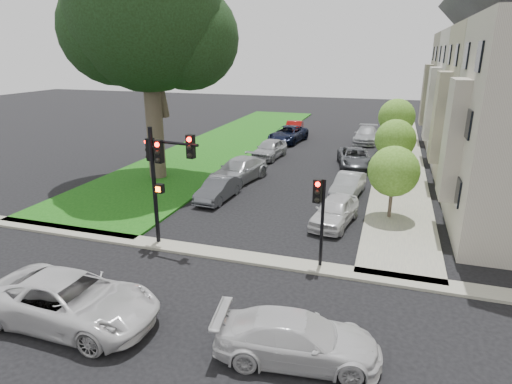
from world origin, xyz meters
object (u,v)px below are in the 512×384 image
(car_parked_0, at_px, (335,211))
(car_parked_8, at_px, (288,134))
(small_tree_c, at_px, (397,117))
(car_parked_1, at_px, (348,185))
(car_cross_near, at_px, (71,300))
(car_parked_2, at_px, (355,158))
(traffic_signal_secondary, at_px, (320,207))
(car_parked_6, at_px, (239,170))
(car_cross_far, at_px, (297,338))
(traffic_signal_main, at_px, (162,166))
(car_parked_5, at_px, (218,189))
(small_tree_b, at_px, (395,140))
(eucalyptus, at_px, (145,13))
(car_parked_7, at_px, (270,149))
(car_parked_9, at_px, (294,129))
(small_tree_a, at_px, (394,171))
(car_parked_4, at_px, (366,135))

(car_parked_0, relative_size, car_parked_8, 0.76)
(small_tree_c, relative_size, car_parked_1, 1.13)
(car_cross_near, bearing_deg, car_parked_2, -15.90)
(traffic_signal_secondary, xyz_separation_m, car_parked_6, (-7.18, 10.47, -1.85))
(car_cross_near, relative_size, car_cross_far, 1.23)
(traffic_signal_main, xyz_separation_m, car_parked_2, (6.80, 16.70, -3.01))
(small_tree_c, relative_size, car_parked_8, 0.83)
(traffic_signal_secondary, distance_m, car_parked_8, 25.40)
(car_parked_5, height_order, car_parked_6, car_parked_6)
(small_tree_b, distance_m, car_cross_near, 22.76)
(eucalyptus, height_order, car_parked_0, eucalyptus)
(car_parked_2, xyz_separation_m, car_parked_7, (-6.94, 0.73, 0.07))
(car_parked_2, relative_size, car_parked_8, 0.91)
(car_cross_near, bearing_deg, small_tree_c, -17.56)
(car_parked_7, bearing_deg, small_tree_b, -12.35)
(car_cross_far, distance_m, car_parked_0, 10.46)
(car_cross_near, height_order, car_parked_9, car_cross_near)
(car_parked_1, xyz_separation_m, car_parked_2, (-0.28, 7.13, 0.03))
(traffic_signal_main, relative_size, car_parked_5, 1.35)
(car_parked_2, bearing_deg, car_parked_5, -135.56)
(eucalyptus, relative_size, car_parked_6, 2.93)
(small_tree_a, relative_size, car_parked_0, 0.93)
(car_parked_1, xyz_separation_m, car_parked_9, (-7.50, 18.05, 0.07))
(small_tree_a, relative_size, car_parked_4, 0.75)
(traffic_signal_main, relative_size, car_cross_near, 0.93)
(small_tree_b, height_order, car_parked_8, small_tree_b)
(traffic_signal_main, distance_m, car_parked_2, 18.28)
(small_tree_c, xyz_separation_m, car_parked_5, (-9.73, -16.44, -2.40))
(car_parked_6, bearing_deg, small_tree_b, 33.62)
(eucalyptus, distance_m, car_parked_0, 16.94)
(small_tree_c, xyz_separation_m, car_parked_8, (-9.81, 1.36, -2.29))
(car_cross_far, bearing_deg, car_parked_2, -6.84)
(small_tree_b, bearing_deg, small_tree_a, -90.00)
(eucalyptus, distance_m, car_parked_5, 11.95)
(car_parked_5, relative_size, car_parked_6, 0.75)
(car_cross_far, xyz_separation_m, car_parked_7, (-7.43, 23.10, 0.09))
(traffic_signal_main, bearing_deg, car_parked_1, 53.48)
(car_parked_1, height_order, car_parked_4, car_parked_4)
(small_tree_a, xyz_separation_m, car_parked_0, (-2.65, -1.61, -1.87))
(traffic_signal_main, height_order, car_parked_0, traffic_signal_main)
(traffic_signal_main, bearing_deg, eucalyptus, 122.30)
(car_parked_8, bearing_deg, traffic_signal_secondary, -66.00)
(small_tree_b, distance_m, car_parked_6, 10.80)
(car_cross_far, distance_m, car_parked_2, 22.38)
(traffic_signal_main, relative_size, car_parked_7, 1.18)
(small_tree_a, distance_m, car_parked_7, 14.81)
(car_parked_7, bearing_deg, traffic_signal_main, -84.47)
(small_tree_b, height_order, car_cross_far, small_tree_b)
(eucalyptus, xyz_separation_m, small_tree_b, (15.54, 4.94, -7.95))
(car_parked_5, distance_m, car_parked_6, 3.97)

